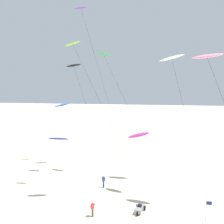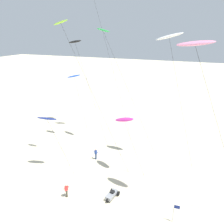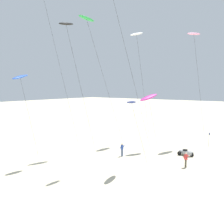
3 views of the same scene
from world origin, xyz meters
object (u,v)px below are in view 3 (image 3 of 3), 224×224
at_px(kite_black, 66,25).
at_px(kite_navy, 132,103).
at_px(kite_pink, 194,34).
at_px(kite_flyer_nearest, 122,149).
at_px(kite_blue, 20,77).
at_px(beach_buggy, 186,152).
at_px(kite_flyer_middle, 186,160).
at_px(kite_green, 87,20).
at_px(kite_lime, 114,3).
at_px(kite_white, 137,35).
at_px(marker_flag, 209,137).
at_px(kite_magenta, 149,97).

bearing_deg(kite_black, kite_navy, -86.47).
height_order(kite_pink, kite_flyer_nearest, kite_pink).
bearing_deg(kite_blue, beach_buggy, -48.76).
bearing_deg(kite_black, kite_flyer_middle, -66.86).
height_order(kite_green, kite_flyer_nearest, kite_green).
bearing_deg(kite_pink, kite_green, 142.19).
bearing_deg(kite_lime, kite_green, 67.77).
relative_size(kite_pink, kite_white, 0.97).
distance_m(kite_navy, marker_flag, 17.78).
bearing_deg(kite_black, kite_blue, 126.64).
xyz_separation_m(kite_white, marker_flag, (3.39, -10.56, -15.43)).
height_order(kite_green, kite_lime, kite_lime).
relative_size(kite_magenta, kite_flyer_nearest, 4.85).
height_order(kite_flyer_nearest, marker_flag, marker_flag).
bearing_deg(kite_lime, kite_flyer_nearest, 19.06).
distance_m(kite_navy, kite_flyer_nearest, 8.89).
bearing_deg(kite_navy, kite_pink, -1.54).
height_order(kite_pink, kite_flyer_middle, kite_pink).
bearing_deg(kite_flyer_nearest, kite_lime, -160.94).
distance_m(kite_lime, kite_black, 6.19).
xyz_separation_m(kite_magenta, kite_pink, (7.24, -3.46, 9.15)).
bearing_deg(kite_navy, kite_magenta, 18.24).
distance_m(kite_lime, kite_flyer_middle, 18.84).
distance_m(kite_pink, marker_flag, 15.29).
bearing_deg(kite_navy, kite_black, 93.53).
relative_size(kite_pink, kite_navy, 2.26).
relative_size(kite_white, beach_buggy, 8.31).
distance_m(kite_blue, kite_white, 19.24).
xyz_separation_m(kite_blue, kite_lime, (5.10, -10.07, 7.99)).
bearing_deg(kite_black, kite_lime, -72.46).
bearing_deg(kite_green, kite_flyer_nearest, -81.68).
xyz_separation_m(kite_lime, kite_black, (-1.77, 5.59, -1.97)).
bearing_deg(kite_white, marker_flag, -72.18).
distance_m(kite_magenta, beach_buggy, 8.74).
distance_m(kite_magenta, kite_navy, 9.65).
bearing_deg(kite_pink, kite_magenta, 154.44).
relative_size(kite_pink, kite_black, 1.03).
relative_size(kite_flyer_nearest, marker_flag, 0.80).
bearing_deg(kite_lime, kite_magenta, -0.58).
bearing_deg(beach_buggy, kite_flyer_nearest, 128.25).
xyz_separation_m(kite_white, kite_black, (-13.68, 1.26, -0.93)).
relative_size(kite_white, kite_black, 1.07).
relative_size(kite_black, beach_buggy, 7.79).
bearing_deg(marker_flag, beach_buggy, 172.65).
height_order(kite_lime, kite_flyer_nearest, kite_lime).
bearing_deg(kite_blue, kite_green, -26.51).
relative_size(kite_green, kite_navy, 2.40).
height_order(kite_blue, kite_lime, kite_lime).
height_order(kite_blue, beach_buggy, kite_blue).
bearing_deg(kite_flyer_nearest, kite_magenta, -14.77).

